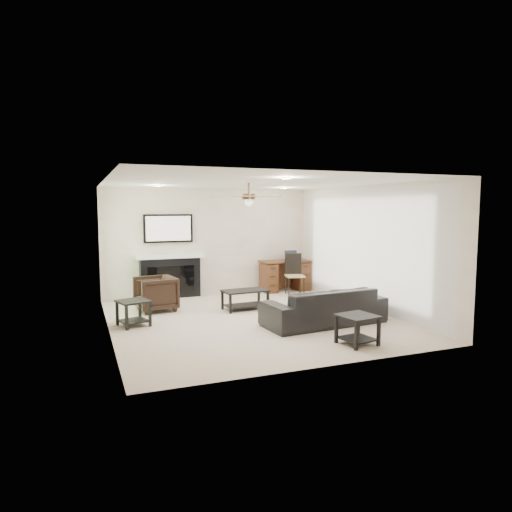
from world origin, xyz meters
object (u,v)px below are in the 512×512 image
Objects in this scene: sofa at (324,306)px; desk at (285,276)px; armchair at (156,294)px; coffee_table at (245,300)px; fireplace_unit at (170,256)px.

sofa is 3.28m from desk.
armchair is 0.84× the size of coffee_table.
fireplace_unit is (-1.16, 1.80, 0.75)m from coffee_table.
armchair is 0.40× the size of fireplace_unit.
sofa is at bearing -58.78° from fireplace_unit.
desk is (2.80, -0.21, -0.57)m from fireplace_unit.
fireplace_unit is at bearing 118.46° from coffee_table.
armchair is at bearing -162.56° from desk.
desk is at bearing -4.24° from fireplace_unit.
fireplace_unit reaches higher than armchair.
fireplace_unit is (-2.06, 3.40, 0.63)m from sofa.
desk reaches higher than armchair.
armchair reaches higher than sofa.
coffee_table is 0.74× the size of desk.
armchair is at bearing -113.18° from fireplace_unit.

